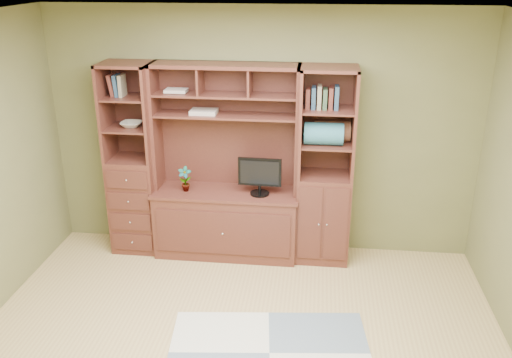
# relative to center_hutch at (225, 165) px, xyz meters

# --- Properties ---
(room) EXTENTS (4.60, 4.10, 2.64)m
(room) POSITION_rel_center_hutch_xyz_m (0.34, -1.73, 0.28)
(room) COLOR tan
(room) RESTS_ON ground
(center_hutch) EXTENTS (1.54, 0.53, 2.05)m
(center_hutch) POSITION_rel_center_hutch_xyz_m (0.00, 0.00, 0.00)
(center_hutch) COLOR #51251C
(center_hutch) RESTS_ON ground
(left_tower) EXTENTS (0.50, 0.45, 2.05)m
(left_tower) POSITION_rel_center_hutch_xyz_m (-1.00, 0.04, 0.00)
(left_tower) COLOR #51251C
(left_tower) RESTS_ON ground
(right_tower) EXTENTS (0.55, 0.45, 2.05)m
(right_tower) POSITION_rel_center_hutch_xyz_m (1.02, 0.04, 0.00)
(right_tower) COLOR #51251C
(right_tower) RESTS_ON ground
(rug) EXTENTS (1.76, 1.27, 0.01)m
(rug) POSITION_rel_center_hutch_xyz_m (0.62, -1.61, -1.02)
(rug) COLOR #A5AAAA
(rug) RESTS_ON ground
(monitor) EXTENTS (0.45, 0.21, 0.55)m
(monitor) POSITION_rel_center_hutch_xyz_m (0.36, -0.03, -0.02)
(monitor) COLOR black
(monitor) RESTS_ON center_hutch
(orchid) EXTENTS (0.14, 0.10, 0.27)m
(orchid) POSITION_rel_center_hutch_xyz_m (-0.43, -0.03, -0.16)
(orchid) COLOR #9D4C35
(orchid) RESTS_ON center_hutch
(magazines) EXTENTS (0.27, 0.20, 0.04)m
(magazines) POSITION_rel_center_hutch_xyz_m (-0.22, 0.09, 0.54)
(magazines) COLOR #B9AB9E
(magazines) RESTS_ON center_hutch
(bowl) EXTENTS (0.22, 0.22, 0.05)m
(bowl) POSITION_rel_center_hutch_xyz_m (-0.98, 0.04, 0.39)
(bowl) COLOR beige
(bowl) RESTS_ON left_tower
(blanket_teal) EXTENTS (0.38, 0.22, 0.22)m
(blanket_teal) POSITION_rel_center_hutch_xyz_m (0.99, -0.01, 0.38)
(blanket_teal) COLOR #2E6A7A
(blanket_teal) RESTS_ON right_tower
(blanket_red) EXTENTS (0.37, 0.20, 0.20)m
(blanket_red) POSITION_rel_center_hutch_xyz_m (1.08, 0.12, 0.37)
(blanket_red) COLOR brown
(blanket_red) RESTS_ON right_tower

